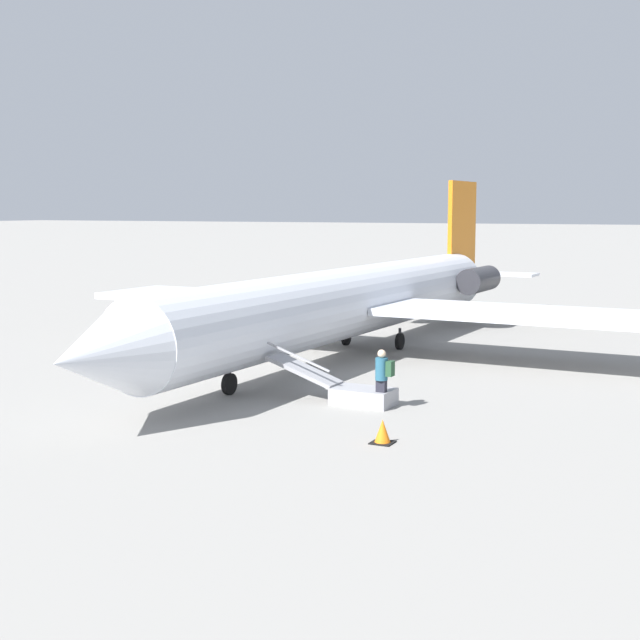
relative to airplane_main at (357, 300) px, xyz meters
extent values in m
plane|color=gray|center=(0.99, -0.03, -2.14)|extent=(600.00, 600.00, 0.00)
cylinder|color=silver|center=(0.99, -0.03, -0.03)|extent=(25.39, 3.48, 2.73)
cone|color=silver|center=(15.15, -0.45, -0.03)|extent=(3.08, 2.76, 2.68)
cone|color=silver|center=(-13.44, 0.40, -0.03)|extent=(3.63, 2.78, 2.68)
cube|color=orange|center=(-12.73, 0.38, 2.84)|extent=(3.83, 0.33, 4.37)
cube|color=silver|center=(-13.11, 0.39, 0.25)|extent=(1.87, 7.69, 0.14)
cube|color=silver|center=(-0.08, 6.69, -0.23)|extent=(4.68, 10.76, 0.27)
cube|color=silver|center=(-0.47, -6.67, -0.23)|extent=(4.68, 10.76, 0.27)
cylinder|color=#2D2D33|center=(-9.64, 2.21, 0.18)|extent=(3.31, 1.33, 1.23)
cylinder|color=#2D2D33|center=(-9.76, -1.63, 0.18)|extent=(3.31, 1.33, 1.23)
cylinder|color=black|center=(9.22, -0.27, -1.80)|extent=(0.68, 0.19, 0.68)
cylinder|color=#2D2D33|center=(9.22, -0.27, -1.36)|extent=(0.12, 0.12, 0.21)
cylinder|color=black|center=(-1.50, 1.27, -1.80)|extent=(0.68, 0.19, 0.68)
cylinder|color=#2D2D33|center=(-1.50, 1.27, -1.36)|extent=(0.12, 0.12, 0.21)
cylinder|color=black|center=(-1.58, -1.18, -1.80)|extent=(0.68, 0.19, 0.68)
cylinder|color=#2D2D33|center=(-1.58, -1.18, -1.36)|extent=(0.12, 0.12, 0.21)
cube|color=#99999E|center=(8.71, 4.06, -1.89)|extent=(1.15, 1.83, 0.50)
cube|color=#99999E|center=(8.65, 2.06, -1.28)|extent=(0.97, 2.26, 0.84)
cube|color=#99999E|center=(9.10, 2.04, -0.78)|extent=(0.13, 2.22, 0.79)
cube|color=#23232D|center=(8.98, 4.74, -1.72)|extent=(0.21, 0.29, 0.85)
cylinder|color=#265972|center=(8.98, 4.74, -0.97)|extent=(0.36, 0.36, 0.65)
sphere|color=beige|center=(8.98, 4.74, -0.52)|extent=(0.24, 0.24, 0.24)
cube|color=#23472D|center=(8.99, 5.01, -0.94)|extent=(0.29, 0.19, 0.44)
cube|color=black|center=(12.49, 6.20, -2.13)|extent=(0.55, 0.55, 0.03)
cone|color=orange|center=(12.49, 6.20, -1.84)|extent=(0.42, 0.42, 0.60)
camera|label=1|loc=(32.44, 14.27, 3.63)|focal=50.00mm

